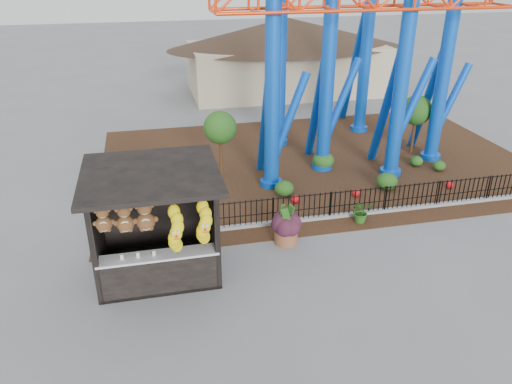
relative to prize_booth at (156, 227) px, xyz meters
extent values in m
plane|color=slate|center=(3.00, -0.91, -1.53)|extent=(120.00, 120.00, 0.00)
cube|color=#331E11|center=(7.00, 7.09, -1.52)|extent=(18.00, 12.00, 0.02)
cube|color=gray|center=(7.00, 2.09, -1.47)|extent=(18.00, 0.18, 0.12)
cube|color=black|center=(0.00, 0.29, -1.48)|extent=(3.20, 2.60, 0.10)
cube|color=black|center=(0.00, 1.53, -0.03)|extent=(3.20, 0.12, 3.00)
cube|color=black|center=(-1.54, 0.29, -0.03)|extent=(0.12, 2.60, 3.00)
cube|color=black|center=(1.54, 0.29, -0.03)|extent=(0.12, 2.60, 3.00)
cube|color=black|center=(0.00, 0.04, 1.53)|extent=(3.50, 3.40, 0.12)
cube|color=black|center=(-1.53, -0.94, -0.03)|extent=(0.14, 0.14, 3.00)
cube|color=black|center=(1.53, -0.94, -0.03)|extent=(0.14, 0.14, 3.00)
cube|color=black|center=(0.00, -0.76, -0.98)|extent=(3.00, 0.50, 1.10)
cube|color=silver|center=(0.00, -0.76, -0.41)|extent=(3.10, 0.55, 0.06)
cylinder|color=black|center=(0.00, -1.16, 1.32)|extent=(2.90, 0.04, 0.04)
cylinder|color=blue|center=(4.50, 5.09, 1.97)|extent=(0.56, 0.56, 7.00)
cylinder|color=blue|center=(4.50, 5.09, -1.41)|extent=(0.84, 0.84, 0.24)
cylinder|color=blue|center=(7.00, 6.29, 2.12)|extent=(0.56, 0.56, 7.30)
cylinder|color=blue|center=(7.00, 6.29, -1.41)|extent=(0.84, 0.84, 0.24)
cylinder|color=blue|center=(9.50, 5.09, 2.22)|extent=(0.56, 0.56, 7.50)
cylinder|color=blue|center=(9.50, 5.09, -1.41)|extent=(0.84, 0.84, 0.24)
cylinder|color=blue|center=(12.00, 6.29, 1.77)|extent=(0.56, 0.56, 6.60)
cylinder|color=blue|center=(12.00, 6.29, -1.41)|extent=(0.84, 0.84, 0.24)
cylinder|color=blue|center=(6.00, 9.59, 3.22)|extent=(0.56, 0.56, 9.50)
cylinder|color=blue|center=(6.00, 9.59, -1.41)|extent=(0.84, 0.84, 0.24)
cylinder|color=blue|center=(10.50, 10.59, 3.72)|extent=(0.56, 0.56, 10.50)
cylinder|color=blue|center=(10.50, 10.59, -1.41)|extent=(0.84, 0.84, 0.24)
cylinder|color=blue|center=(4.50, 5.99, 1.09)|extent=(0.36, 2.21, 5.85)
cylinder|color=blue|center=(5.20, 5.39, 0.92)|extent=(1.62, 0.32, 3.73)
cylinder|color=blue|center=(7.00, 7.19, 1.21)|extent=(0.36, 2.29, 6.10)
cylinder|color=blue|center=(7.70, 6.59, 1.02)|extent=(1.67, 0.32, 3.88)
cylinder|color=blue|center=(9.50, 5.99, 1.28)|extent=(0.36, 2.34, 6.26)
cylinder|color=blue|center=(10.20, 5.39, 1.09)|extent=(1.71, 0.32, 3.99)
cylinder|color=blue|center=(12.00, 7.19, 0.94)|extent=(0.36, 2.10, 5.53)
cylinder|color=blue|center=(12.70, 6.59, 0.78)|extent=(1.54, 0.32, 3.52)
cylinder|color=brown|center=(3.91, 0.92, -1.26)|extent=(0.92, 0.92, 0.54)
ellipsoid|color=#351523|center=(3.91, 0.92, -0.67)|extent=(0.70, 0.70, 0.64)
imported|color=#225117|center=(6.71, 1.64, -1.15)|extent=(0.71, 0.63, 0.77)
ellipsoid|color=#224E17|center=(4.74, 4.12, -1.23)|extent=(0.71, 0.71, 0.57)
ellipsoid|color=#224E17|center=(8.71, 3.83, -1.20)|extent=(0.79, 0.79, 0.64)
ellipsoid|color=#224E17|center=(10.97, 5.67, -1.30)|extent=(0.54, 0.54, 0.43)
ellipsoid|color=#224E17|center=(7.03, 6.28, -1.16)|extent=(0.89, 0.89, 0.71)
ellipsoid|color=#224E17|center=(11.63, 5.00, -1.31)|extent=(0.52, 0.52, 0.42)
sphere|color=red|center=(4.97, 3.46, -1.37)|extent=(0.28, 0.28, 0.28)
sphere|color=red|center=(7.32, 3.46, -1.37)|extent=(0.28, 0.28, 0.28)
sphere|color=red|center=(8.98, 3.84, -1.37)|extent=(0.28, 0.28, 0.28)
sphere|color=red|center=(11.09, 3.35, -1.37)|extent=(0.28, 0.28, 0.28)
cube|color=#BFAD8C|center=(9.00, 19.09, -0.03)|extent=(12.00, 6.00, 3.00)
cone|color=#332319|center=(9.00, 19.09, 2.37)|extent=(15.00, 15.00, 1.80)
camera|label=1|loc=(0.07, -11.90, 6.60)|focal=35.00mm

